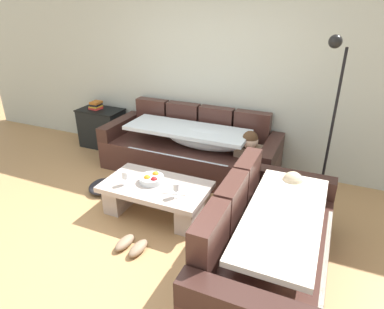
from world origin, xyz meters
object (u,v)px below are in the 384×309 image
object	(u,v)px
couch_along_wall	(193,150)
pair_of_shoes	(131,245)
side_cabinet	(102,128)
fruit_bowl	(152,179)
coffee_table	(156,195)
floor_lamp	(330,112)
book_stack_on_cabinet	(96,105)
couch_near_window	(269,244)
wine_glass_near_right	(176,187)
crumpled_garment	(102,187)
wine_glass_near_left	(125,175)
open_magazine	(175,189)

from	to	relation	value
couch_along_wall	pair_of_shoes	world-z (taller)	couch_along_wall
side_cabinet	fruit_bowl	bearing A→B (deg)	-37.76
pair_of_shoes	coffee_table	bearing A→B (deg)	96.57
floor_lamp	couch_along_wall	bearing A→B (deg)	178.82
pair_of_shoes	book_stack_on_cabinet	bearing A→B (deg)	133.86
couch_near_window	wine_glass_near_right	distance (m)	1.10
crumpled_garment	couch_near_window	bearing A→B (deg)	-14.28
coffee_table	couch_near_window	bearing A→B (deg)	-17.49
wine_glass_near_left	wine_glass_near_right	distance (m)	0.64
pair_of_shoes	crumpled_garment	xyz separation A→B (m)	(-0.98, 0.80, 0.01)
couch_along_wall	open_magazine	xyz separation A→B (m)	(0.30, -1.16, 0.06)
book_stack_on_cabinet	crumpled_garment	xyz separation A→B (m)	(0.98, -1.23, -0.64)
couch_along_wall	coffee_table	world-z (taller)	couch_along_wall
wine_glass_near_left	crumpled_garment	xyz separation A→B (m)	(-0.59, 0.28, -0.44)
book_stack_on_cabinet	wine_glass_near_left	bearing A→B (deg)	-43.98
couch_near_window	pair_of_shoes	world-z (taller)	couch_near_window
pair_of_shoes	fruit_bowl	bearing A→B (deg)	101.67
book_stack_on_cabinet	couch_near_window	bearing A→B (deg)	-29.10
couch_near_window	book_stack_on_cabinet	size ratio (longest dim) A/B	9.83
fruit_bowl	side_cabinet	world-z (taller)	side_cabinet
fruit_bowl	wine_glass_near_left	bearing A→B (deg)	-145.71
open_magazine	wine_glass_near_left	bearing A→B (deg)	178.71
couch_near_window	pair_of_shoes	bearing A→B (deg)	99.67
wine_glass_near_left	book_stack_on_cabinet	xyz separation A→B (m)	(-1.57, 1.51, 0.21)
book_stack_on_cabinet	crumpled_garment	distance (m)	1.70
floor_lamp	crumpled_garment	size ratio (longest dim) A/B	4.88
couch_along_wall	side_cabinet	size ratio (longest dim) A/B	3.44
fruit_bowl	wine_glass_near_right	bearing A→B (deg)	-23.58
coffee_table	floor_lamp	bearing A→B (deg)	33.95
wine_glass_near_left	couch_near_window	bearing A→B (deg)	-10.04
book_stack_on_cabinet	open_magazine	bearing A→B (deg)	-33.17
wine_glass_near_right	pair_of_shoes	world-z (taller)	wine_glass_near_right
fruit_bowl	side_cabinet	size ratio (longest dim) A/B	0.39
couch_along_wall	coffee_table	size ratio (longest dim) A/B	2.06
couch_near_window	floor_lamp	xyz separation A→B (m)	(0.28, 1.55, 0.78)
wine_glass_near_right	floor_lamp	size ratio (longest dim) A/B	0.09
coffee_table	wine_glass_near_left	world-z (taller)	wine_glass_near_left
wine_glass_near_left	floor_lamp	world-z (taller)	floor_lamp
coffee_table	floor_lamp	xyz separation A→B (m)	(1.66, 1.12, 0.88)
open_magazine	fruit_bowl	bearing A→B (deg)	158.47
wine_glass_near_left	book_stack_on_cabinet	distance (m)	2.19
book_stack_on_cabinet	pair_of_shoes	distance (m)	2.89
couch_near_window	wine_glass_near_right	bearing A→B (deg)	74.40
coffee_table	crumpled_garment	world-z (taller)	coffee_table
wine_glass_near_right	book_stack_on_cabinet	size ratio (longest dim) A/B	0.84
book_stack_on_cabinet	side_cabinet	bearing A→B (deg)	-1.13
side_cabinet	book_stack_on_cabinet	xyz separation A→B (m)	(-0.08, 0.00, 0.38)
floor_lamp	side_cabinet	bearing A→B (deg)	175.70
floor_lamp	couch_near_window	bearing A→B (deg)	-100.31
pair_of_shoes	open_magazine	bearing A→B (deg)	75.11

